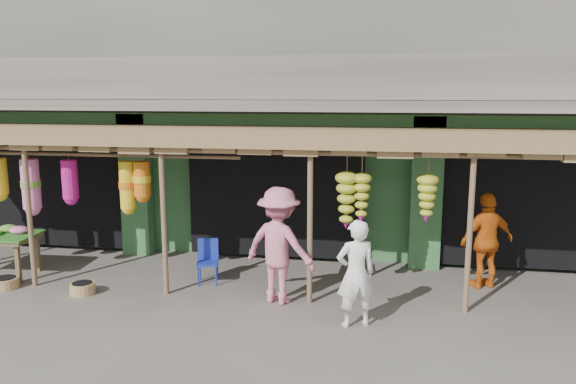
% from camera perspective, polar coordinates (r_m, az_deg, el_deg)
% --- Properties ---
extents(ground, '(80.00, 80.00, 0.00)m').
position_cam_1_polar(ground, '(9.87, -3.53, -10.36)').
color(ground, '#514C47').
rests_on(ground, ground).
extents(building, '(16.40, 6.80, 7.00)m').
position_cam_1_polar(building, '(14.02, 0.82, 9.86)').
color(building, gray).
rests_on(building, ground).
extents(awning, '(14.00, 2.70, 2.79)m').
position_cam_1_polar(awning, '(10.10, -3.60, 5.14)').
color(awning, brown).
rests_on(awning, ground).
extents(blue_chair, '(0.45, 0.46, 0.80)m').
position_cam_1_polar(blue_chair, '(10.45, -8.15, -6.69)').
color(blue_chair, '#17289B').
rests_on(blue_chair, ground).
extents(basket_mid, '(0.49, 0.49, 0.18)m').
position_cam_1_polar(basket_mid, '(11.34, -26.80, -8.24)').
color(basket_mid, olive).
rests_on(basket_mid, ground).
extents(basket_right, '(0.52, 0.52, 0.19)m').
position_cam_1_polar(basket_right, '(10.48, -20.14, -9.18)').
color(basket_right, '#976646').
rests_on(basket_right, ground).
extents(person_front, '(0.70, 0.58, 1.63)m').
position_cam_1_polar(person_front, '(8.42, 6.91, -8.22)').
color(person_front, white).
rests_on(person_front, ground).
extents(person_vendor, '(1.09, 0.79, 1.71)m').
position_cam_1_polar(person_vendor, '(10.56, 19.54, -4.69)').
color(person_vendor, '#D26013').
rests_on(person_vendor, ground).
extents(person_shopper, '(1.43, 1.12, 1.94)m').
position_cam_1_polar(person_shopper, '(9.25, -0.90, -5.45)').
color(person_shopper, '#CD6C86').
rests_on(person_shopper, ground).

